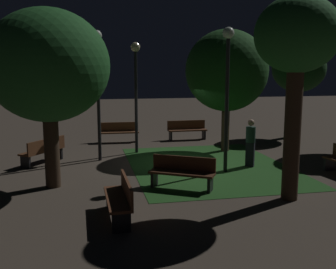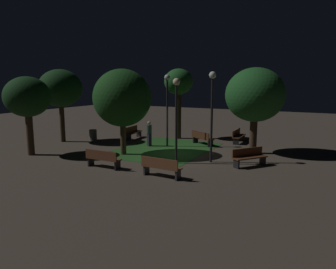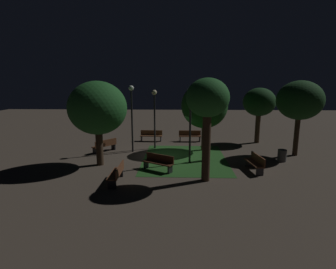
{
  "view_description": "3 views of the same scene",
  "coord_description": "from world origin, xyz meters",
  "px_view_note": "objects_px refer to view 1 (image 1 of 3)",
  "views": [
    {
      "loc": [
        3.01,
        13.43,
        3.28
      ],
      "look_at": [
        0.44,
        1.07,
        1.19
      ],
      "focal_mm": 42.89,
      "sensor_mm": 36.0,
      "label": 1
    },
    {
      "loc": [
        8.04,
        -15.81,
        4.07
      ],
      "look_at": [
        -0.58,
        0.3,
        1.01
      ],
      "focal_mm": 33.77,
      "sensor_mm": 36.0,
      "label": 2
    },
    {
      "loc": [
        -0.61,
        17.06,
        4.77
      ],
      "look_at": [
        0.06,
        -0.64,
        1.3
      ],
      "focal_mm": 28.47,
      "sensor_mm": 36.0,
      "label": 3
    }
  ],
  "objects_px": {
    "bench_path_side": "(118,131)",
    "tree_lawn_side": "(299,70)",
    "tree_tall_center": "(48,67)",
    "bench_lawn_edge": "(44,150)",
    "tree_right_canopy": "(297,41)",
    "bench_corner": "(187,129)",
    "pedestrian": "(250,142)",
    "bench_back_row": "(121,197)",
    "tree_left_canopy": "(227,71)",
    "lamp_post_path_center": "(227,75)",
    "bench_front_right": "(182,171)",
    "lamp_post_near_wall": "(98,73)",
    "lamp_post_plaza_west": "(136,78)"
  },
  "relations": [
    {
      "from": "bench_corner",
      "to": "bench_front_right",
      "type": "height_order",
      "value": "same"
    },
    {
      "from": "bench_back_row",
      "to": "bench_lawn_edge",
      "type": "bearing_deg",
      "value": -69.29
    },
    {
      "from": "bench_corner",
      "to": "lamp_post_path_center",
      "type": "bearing_deg",
      "value": 87.46
    },
    {
      "from": "bench_front_right",
      "to": "bench_back_row",
      "type": "distance_m",
      "value": 2.65
    },
    {
      "from": "tree_right_canopy",
      "to": "tree_lawn_side",
      "type": "bearing_deg",
      "value": -119.99
    },
    {
      "from": "tree_tall_center",
      "to": "tree_lawn_side",
      "type": "xyz_separation_m",
      "value": [
        -10.91,
        -6.29,
        -0.12
      ]
    },
    {
      "from": "lamp_post_plaza_west",
      "to": "pedestrian",
      "type": "distance_m",
      "value": 5.03
    },
    {
      "from": "lamp_post_near_wall",
      "to": "lamp_post_path_center",
      "type": "relative_size",
      "value": 1.01
    },
    {
      "from": "bench_front_right",
      "to": "tree_left_canopy",
      "type": "bearing_deg",
      "value": -121.98
    },
    {
      "from": "bench_lawn_edge",
      "to": "lamp_post_plaza_west",
      "type": "height_order",
      "value": "lamp_post_plaza_west"
    },
    {
      "from": "lamp_post_path_center",
      "to": "pedestrian",
      "type": "distance_m",
      "value": 2.5
    },
    {
      "from": "bench_lawn_edge",
      "to": "pedestrian",
      "type": "xyz_separation_m",
      "value": [
        -6.83,
        1.85,
        0.37
      ]
    },
    {
      "from": "bench_path_side",
      "to": "bench_front_right",
      "type": "relative_size",
      "value": 1.01
    },
    {
      "from": "bench_back_row",
      "to": "tree_tall_center",
      "type": "distance_m",
      "value": 4.3
    },
    {
      "from": "tree_tall_center",
      "to": "pedestrian",
      "type": "height_order",
      "value": "tree_tall_center"
    },
    {
      "from": "bench_lawn_edge",
      "to": "tree_tall_center",
      "type": "xyz_separation_m",
      "value": [
        -0.51,
        2.91,
        2.84
      ]
    },
    {
      "from": "bench_path_side",
      "to": "bench_lawn_edge",
      "type": "xyz_separation_m",
      "value": [
        2.87,
        3.65,
        0.0
      ]
    },
    {
      "from": "bench_back_row",
      "to": "tree_tall_center",
      "type": "xyz_separation_m",
      "value": [
        1.64,
        -2.78,
        2.84
      ]
    },
    {
      "from": "bench_path_side",
      "to": "tree_lawn_side",
      "type": "distance_m",
      "value": 8.98
    },
    {
      "from": "bench_front_right",
      "to": "pedestrian",
      "type": "bearing_deg",
      "value": -145.31
    },
    {
      "from": "bench_corner",
      "to": "tree_tall_center",
      "type": "distance_m",
      "value": 9.05
    },
    {
      "from": "tree_lawn_side",
      "to": "tree_tall_center",
      "type": "bearing_deg",
      "value": 29.96
    },
    {
      "from": "bench_corner",
      "to": "pedestrian",
      "type": "bearing_deg",
      "value": 98.05
    },
    {
      "from": "bench_path_side",
      "to": "tree_tall_center",
      "type": "bearing_deg",
      "value": 70.19
    },
    {
      "from": "bench_path_side",
      "to": "lamp_post_path_center",
      "type": "xyz_separation_m",
      "value": [
        -2.91,
        5.99,
        2.59
      ]
    },
    {
      "from": "lamp_post_near_wall",
      "to": "tree_left_canopy",
      "type": "bearing_deg",
      "value": -172.09
    },
    {
      "from": "tree_lawn_side",
      "to": "pedestrian",
      "type": "xyz_separation_m",
      "value": [
        4.6,
        5.23,
        -2.36
      ]
    },
    {
      "from": "bench_path_side",
      "to": "bench_lawn_edge",
      "type": "relative_size",
      "value": 1.05
    },
    {
      "from": "tree_left_canopy",
      "to": "lamp_post_path_center",
      "type": "relative_size",
      "value": 1.06
    },
    {
      "from": "bench_corner",
      "to": "lamp_post_near_wall",
      "type": "height_order",
      "value": "lamp_post_near_wall"
    },
    {
      "from": "lamp_post_near_wall",
      "to": "bench_lawn_edge",
      "type": "bearing_deg",
      "value": 4.03
    },
    {
      "from": "lamp_post_path_center",
      "to": "pedestrian",
      "type": "bearing_deg",
      "value": -155.15
    },
    {
      "from": "tree_left_canopy",
      "to": "pedestrian",
      "type": "height_order",
      "value": "tree_left_canopy"
    },
    {
      "from": "tree_right_canopy",
      "to": "pedestrian",
      "type": "relative_size",
      "value": 3.1
    },
    {
      "from": "bench_front_right",
      "to": "lamp_post_near_wall",
      "type": "xyz_separation_m",
      "value": [
        2.1,
        -3.93,
        2.62
      ]
    },
    {
      "from": "bench_corner",
      "to": "tree_left_canopy",
      "type": "xyz_separation_m",
      "value": [
        -0.85,
        2.82,
        2.7
      ]
    },
    {
      "from": "bench_back_row",
      "to": "pedestrian",
      "type": "xyz_separation_m",
      "value": [
        -4.67,
        -3.84,
        0.37
      ]
    },
    {
      "from": "lamp_post_path_center",
      "to": "pedestrian",
      "type": "height_order",
      "value": "lamp_post_path_center"
    },
    {
      "from": "bench_corner",
      "to": "bench_back_row",
      "type": "xyz_separation_m",
      "value": [
        3.89,
        9.34,
        0.0
      ]
    },
    {
      "from": "bench_back_row",
      "to": "tree_tall_center",
      "type": "height_order",
      "value": "tree_tall_center"
    },
    {
      "from": "bench_lawn_edge",
      "to": "tree_right_canopy",
      "type": "xyz_separation_m",
      "value": [
        -6.44,
        5.25,
        3.43
      ]
    },
    {
      "from": "bench_corner",
      "to": "pedestrian",
      "type": "relative_size",
      "value": 1.12
    },
    {
      "from": "bench_path_side",
      "to": "lamp_post_path_center",
      "type": "distance_m",
      "value": 7.14
    },
    {
      "from": "bench_lawn_edge",
      "to": "bench_path_side",
      "type": "bearing_deg",
      "value": -128.18
    },
    {
      "from": "lamp_post_plaza_west",
      "to": "lamp_post_path_center",
      "type": "bearing_deg",
      "value": 124.37
    },
    {
      "from": "tree_left_canopy",
      "to": "bench_corner",
      "type": "bearing_deg",
      "value": -73.19
    },
    {
      "from": "tree_right_canopy",
      "to": "tree_lawn_side",
      "type": "relative_size",
      "value": 1.14
    },
    {
      "from": "lamp_post_near_wall",
      "to": "bench_path_side",
      "type": "bearing_deg",
      "value": -105.19
    },
    {
      "from": "bench_back_row",
      "to": "bench_corner",
      "type": "bearing_deg",
      "value": -112.63
    },
    {
      "from": "bench_path_side",
      "to": "bench_back_row",
      "type": "height_order",
      "value": "same"
    }
  ]
}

